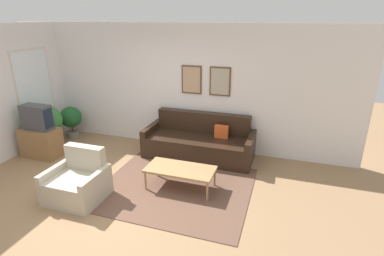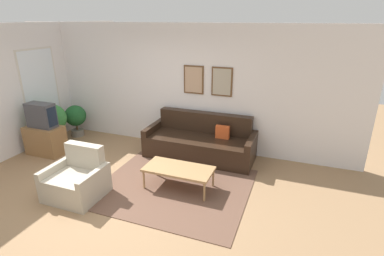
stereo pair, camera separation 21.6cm
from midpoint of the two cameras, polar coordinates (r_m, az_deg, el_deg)
ground_plane at (r=5.21m, az=-13.50°, el=-12.72°), size 16.00×16.00×0.00m
area_rug at (r=5.34m, az=-2.28°, el=-11.16°), size 2.57×2.21×0.01m
wall_back at (r=6.70m, az=-2.66°, el=7.88°), size 8.00×0.09×2.70m
wall_left_window at (r=7.09m, az=-31.72°, el=5.56°), size 0.08×8.00×2.70m
couch at (r=6.33m, az=2.62°, el=-2.83°), size 2.27×0.90×0.89m
coffee_table at (r=5.16m, az=-1.36°, el=-7.95°), size 1.18×0.57×0.38m
tv_stand at (r=7.14m, az=-25.34°, el=-2.12°), size 0.79×0.45×0.61m
tv at (r=6.96m, az=-26.02°, el=2.18°), size 0.61×0.28×0.51m
armchair at (r=5.30m, az=-19.94°, el=-9.42°), size 0.87×0.76×0.82m
potted_plant_tall at (r=7.32m, az=-25.21°, el=1.15°), size 0.58×0.58×0.96m
potted_plant_by_window at (r=7.87m, az=-20.56°, el=1.92°), size 0.51×0.51×0.78m
potted_plant_small at (r=7.42m, az=-24.36°, el=1.57°), size 0.63×0.63×0.97m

